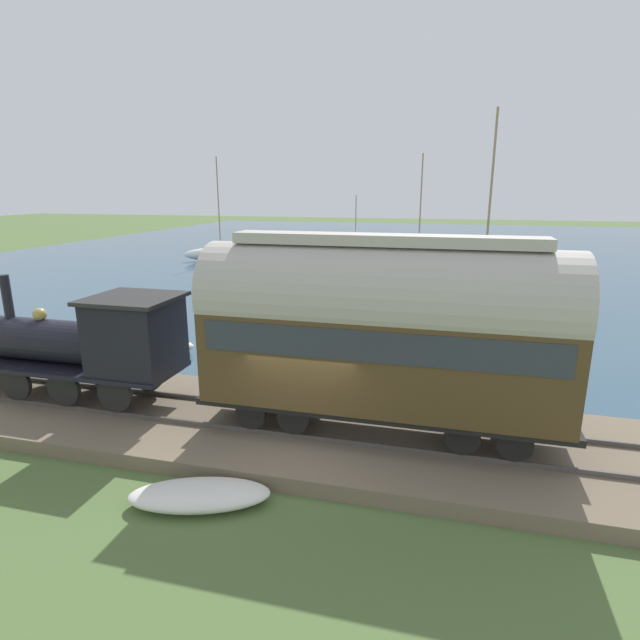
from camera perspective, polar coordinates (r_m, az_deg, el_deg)
The scene contains 12 objects.
ground_plane at distance 12.10m, azimuth -1.97°, elevation -15.50°, with size 200.00×200.00×0.00m, color #516B38.
harbor_water at distance 54.11m, azimuth 11.21°, elevation 7.99°, with size 80.00×80.00×0.01m.
rail_embankment at distance 12.82m, azimuth -0.75°, elevation -12.70°, with size 4.82×56.00×0.48m.
steam_locomotive at distance 14.85m, azimuth -24.54°, elevation -2.19°, with size 2.05×6.26×3.32m.
passenger_coach at distance 11.47m, azimuth 7.06°, elevation -0.80°, with size 2.38×8.54×4.65m.
sailboat_brown at distance 38.88m, azimuth 11.11°, elevation 6.56°, with size 3.08×3.68×8.60m.
sailboat_navy at distance 23.60m, azimuth 17.91°, elevation 0.97°, with size 2.61×6.40×9.33m.
sailboat_green at distance 54.25m, azimuth 4.06°, elevation 8.93°, with size 2.57×4.20×5.47m.
sailboat_white at distance 44.59m, azimuth -11.25°, elevation 7.43°, with size 3.70×6.37×8.71m.
rowboat_far_out at distance 19.87m, azimuth -17.35°, elevation -2.95°, with size 1.56×2.39×0.55m.
rowboat_mid_harbor at distance 25.05m, azimuth -21.31°, elevation 0.10°, with size 2.19×2.62×0.38m.
beached_dinghy at distance 10.74m, azimuth -13.59°, elevation -18.87°, with size 1.88×3.00×0.44m.
Camera 1 is at (-10.02, -2.98, 6.09)m, focal length 28.00 mm.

